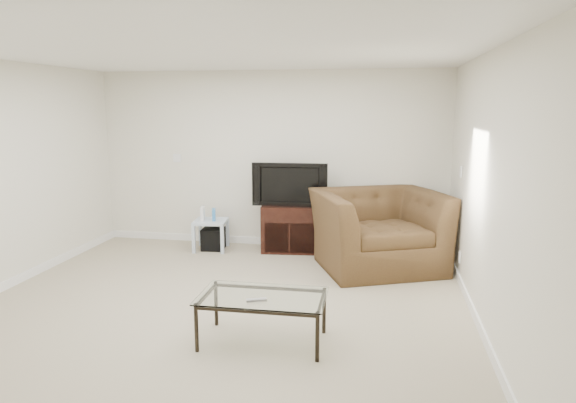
% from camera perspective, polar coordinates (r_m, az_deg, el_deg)
% --- Properties ---
extents(floor, '(5.00, 5.00, 0.00)m').
position_cam_1_polar(floor, '(5.29, -7.86, -11.84)').
color(floor, tan).
rests_on(floor, ground).
extents(ceiling, '(5.00, 5.00, 0.00)m').
position_cam_1_polar(ceiling, '(4.92, -8.63, 16.20)').
color(ceiling, white).
rests_on(ceiling, ground).
extents(wall_back, '(5.00, 0.02, 2.50)m').
position_cam_1_polar(wall_back, '(7.34, -2.01, 4.66)').
color(wall_back, silver).
rests_on(wall_back, ground).
extents(wall_right, '(0.02, 5.00, 2.50)m').
position_cam_1_polar(wall_right, '(4.79, 21.45, 0.71)').
color(wall_right, silver).
rests_on(wall_right, ground).
extents(plate_back, '(0.12, 0.02, 0.12)m').
position_cam_1_polar(plate_back, '(7.75, -12.22, 4.74)').
color(plate_back, white).
rests_on(plate_back, wall_back).
extents(plate_right_switch, '(0.02, 0.09, 0.13)m').
position_cam_1_polar(plate_right_switch, '(6.35, 18.66, 3.16)').
color(plate_right_switch, white).
rests_on(plate_right_switch, wall_right).
extents(plate_right_outlet, '(0.02, 0.08, 0.12)m').
position_cam_1_polar(plate_right_outlet, '(6.24, 18.52, -5.86)').
color(plate_right_outlet, white).
rests_on(plate_right_outlet, wall_right).
extents(tv_stand, '(0.84, 0.62, 0.66)m').
position_cam_1_polar(tv_stand, '(7.22, 0.31, -2.87)').
color(tv_stand, black).
rests_on(tv_stand, floor).
extents(dvd_player, '(0.50, 0.38, 0.07)m').
position_cam_1_polar(dvd_player, '(7.13, 0.28, -1.24)').
color(dvd_player, black).
rests_on(dvd_player, tv_stand).
extents(television, '(0.97, 0.22, 0.60)m').
position_cam_1_polar(television, '(7.07, 0.29, 2.00)').
color(television, black).
rests_on(television, tv_stand).
extents(side_table, '(0.49, 0.49, 0.43)m').
position_cam_1_polar(side_table, '(7.34, -8.55, -3.68)').
color(side_table, white).
rests_on(side_table, floor).
extents(subwoofer, '(0.33, 0.33, 0.30)m').
position_cam_1_polar(subwoofer, '(7.37, -8.31, -4.12)').
color(subwoofer, black).
rests_on(subwoofer, floor).
extents(game_console, '(0.07, 0.15, 0.20)m').
position_cam_1_polar(game_console, '(7.28, -9.47, -1.32)').
color(game_console, white).
rests_on(game_console, side_table).
extents(game_case, '(0.08, 0.13, 0.17)m').
position_cam_1_polar(game_case, '(7.25, -8.23, -1.45)').
color(game_case, '#337FCC').
rests_on(game_case, side_table).
extents(recliner, '(1.74, 1.46, 1.30)m').
position_cam_1_polar(recliner, '(6.47, 10.03, -1.71)').
color(recliner, brown).
rests_on(recliner, floor).
extents(coffee_table, '(1.09, 0.62, 0.42)m').
position_cam_1_polar(coffee_table, '(4.52, -2.82, -12.89)').
color(coffee_table, black).
rests_on(coffee_table, floor).
extents(remote, '(0.17, 0.10, 0.02)m').
position_cam_1_polar(remote, '(4.32, -3.53, -10.86)').
color(remote, '#B2B2B7').
rests_on(remote, coffee_table).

